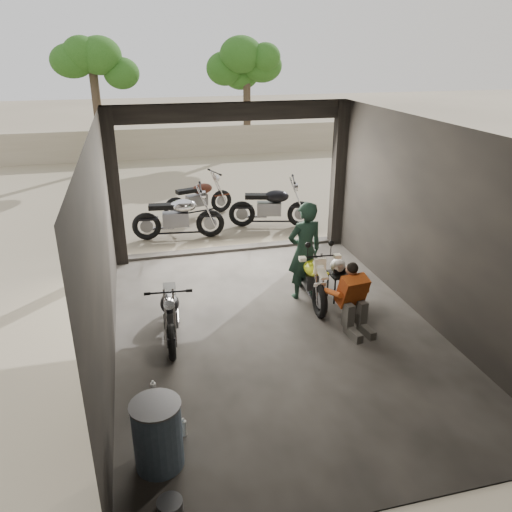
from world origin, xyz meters
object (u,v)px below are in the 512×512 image
outside_bike_c (271,203)px  sign_post (375,164)px  oil_drum (158,436)px  mechanic (356,301)px  main_bike (310,273)px  outside_bike_b (198,195)px  outside_bike_a (178,213)px  stool (340,277)px  left_bike (170,308)px  rider (305,251)px  helmet (338,266)px

outside_bike_c → sign_post: 2.65m
oil_drum → sign_post: (5.43, 6.12, 1.30)m
mechanic → sign_post: sign_post is taller
main_bike → mechanic: 1.24m
main_bike → outside_bike_b: outside_bike_b is taller
outside_bike_a → sign_post: sign_post is taller
outside_bike_c → stool: size_ratio=3.49×
left_bike → mechanic: mechanic is taller
main_bike → stool: bearing=-9.2°
rider → helmet: (0.55, -0.22, -0.24)m
main_bike → oil_drum: 4.33m
outside_bike_c → helmet: 4.07m
outside_bike_b → outside_bike_c: bearing=-145.6°
rider → oil_drum: (-2.81, -3.38, -0.50)m
sign_post → stool: bearing=-130.6°
rider → oil_drum: 4.42m
outside_bike_a → helmet: bearing=-141.4°
rider → left_bike: bearing=8.3°
main_bike → stool: size_ratio=3.05×
oil_drum → rider: bearing=50.3°
outside_bike_a → stool: size_ratio=3.53×
outside_bike_b → outside_bike_c: (1.64, -1.31, 0.05)m
main_bike → mechanic: mechanic is taller
outside_bike_c → mechanic: outside_bike_c is taller
main_bike → outside_bike_b: 5.43m
rider → sign_post: sign_post is taller
helmet → left_bike: bearing=-153.8°
main_bike → helmet: 0.50m
main_bike → outside_bike_b: (-1.24, 5.28, 0.04)m
outside_bike_a → outside_bike_c: outside_bike_a is taller
outside_bike_a → outside_bike_b: 1.73m
rider → main_bike: bearing=106.7°
left_bike → outside_bike_a: size_ratio=0.81×
left_bike → helmet: bearing=14.8°
mechanic → left_bike: bearing=161.1°
sign_post → outside_bike_a: bearing=163.1°
main_bike → outside_bike_c: outside_bike_c is taller
rider → mechanic: rider is taller
stool → mechanic: bearing=-100.6°
left_bike → helmet: (2.99, 0.55, 0.14)m
mechanic → sign_post: bearing=53.6°
main_bike → sign_post: bearing=51.8°
left_bike → outside_bike_c: size_ratio=0.82×
outside_bike_a → outside_bike_b: size_ratio=1.10×
outside_bike_a → stool: bearing=-141.1°
outside_bike_a → mechanic: outside_bike_a is taller
stool → oil_drum: size_ratio=0.65×
sign_post → helmet: bearing=-131.6°
outside_bike_b → oil_drum: bearing=152.0°
outside_bike_b → outside_bike_c: size_ratio=0.92×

